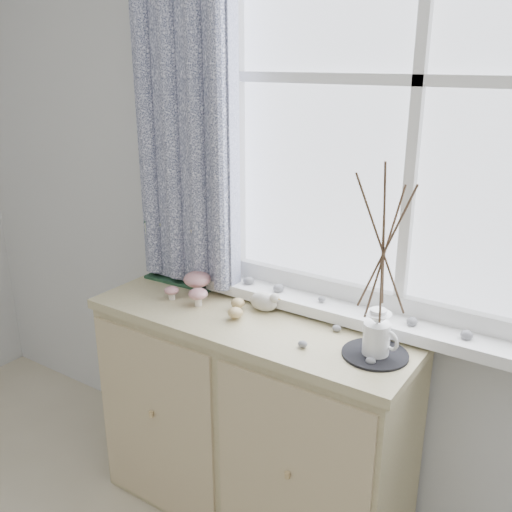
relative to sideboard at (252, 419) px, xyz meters
The scene contains 8 objects.
sideboard is the anchor object (origin of this frame).
botanical_book 0.70m from the sideboard, 168.31° to the left, with size 0.37×0.13×0.26m, color #20442D, non-canonical shape.
toadstool_cluster 0.55m from the sideboard, behind, with size 0.18×0.16×0.10m.
wooden_eggs 0.45m from the sideboard, 167.92° to the right, with size 0.09×0.11×0.06m.
songbird_figurine 0.47m from the sideboard, 84.98° to the left, with size 0.14×0.07×0.08m, color beige, non-canonical shape.
crocheted_doily 0.64m from the sideboard, ahead, with size 0.20×0.20×0.01m, color black.
twig_pitcher 0.91m from the sideboard, ahead, with size 0.29×0.29×0.62m.
sideboard_pebbles 0.53m from the sideboard, ahead, with size 0.33×0.23×0.02m.
Camera 1 is at (0.88, 0.24, 1.72)m, focal length 40.00 mm.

